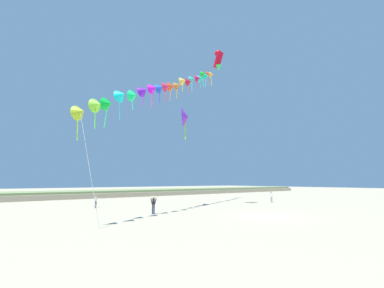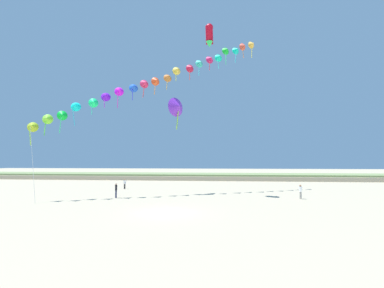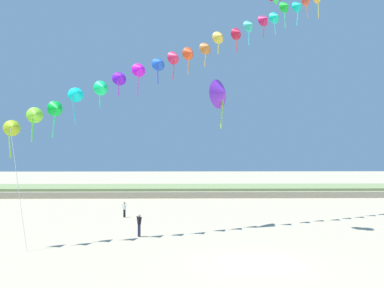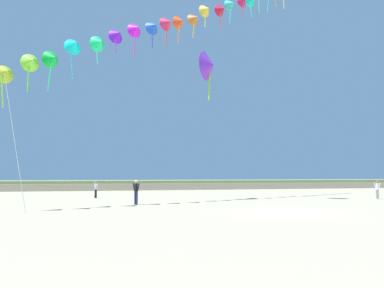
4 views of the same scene
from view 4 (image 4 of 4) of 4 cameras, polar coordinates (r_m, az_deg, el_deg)
ground_plane at (r=23.73m, az=12.98°, el=-9.28°), size 240.00×240.00×0.00m
dune_ridge at (r=61.22m, az=-4.62°, el=-5.69°), size 120.00×11.40×1.28m
person_near_left at (r=28.80m, az=-7.85°, el=-6.47°), size 0.48×0.50×1.73m
person_near_right at (r=37.96m, az=-13.35°, el=-6.07°), size 0.42×0.43×1.51m
person_mid_center at (r=38.71m, az=24.57°, el=-5.67°), size 0.32×0.54×1.60m
kite_banner_string at (r=35.32m, az=-0.54°, el=17.41°), size 26.52×15.16×22.71m
large_kite_low_lead at (r=35.09m, az=2.44°, el=10.93°), size 2.31×2.53×4.28m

